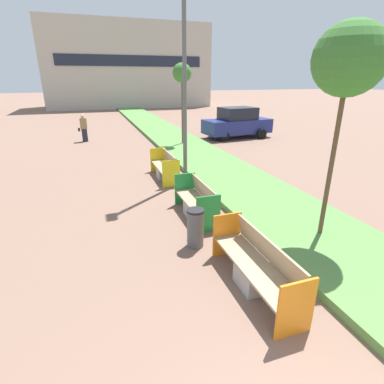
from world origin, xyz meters
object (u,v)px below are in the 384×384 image
object	(u,v)px
bench_orange_frame	(256,269)
street_lamp_post	(184,46)
litter_bin	(195,228)
pedestrian_walking	(84,128)
sapling_tree_near	(349,61)
parked_car_distant	(237,123)
bench_yellow_frame	(165,169)
sapling_tree_far	(182,74)
bench_green_frame	(197,204)

from	to	relation	value
bench_orange_frame	street_lamp_post	bearing A→B (deg)	84.29
litter_bin	pedestrian_walking	size ratio (longest dim) A/B	0.56
litter_bin	sapling_tree_near	world-z (taller)	sapling_tree_near
street_lamp_post	parked_car_distant	size ratio (longest dim) A/B	1.88
litter_bin	parked_car_distant	world-z (taller)	parked_car_distant
bench_yellow_frame	sapling_tree_far	size ratio (longest dim) A/B	0.48
litter_bin	parked_car_distant	size ratio (longest dim) A/B	0.20
street_lamp_post	bench_green_frame	bearing A→B (deg)	-101.75
street_lamp_post	pedestrian_walking	distance (m)	10.26
bench_yellow_frame	street_lamp_post	bearing A→B (deg)	-42.79
pedestrian_walking	litter_bin	bearing A→B (deg)	-80.33
pedestrian_walking	bench_orange_frame	bearing A→B (deg)	-79.33
bench_yellow_frame	sapling_tree_near	bearing A→B (deg)	-67.98
bench_green_frame	bench_yellow_frame	size ratio (longest dim) A/B	0.92
bench_green_frame	litter_bin	xyz separation A→B (m)	(-0.55, -1.46, 0.08)
bench_orange_frame	sapling_tree_far	distance (m)	12.50
bench_orange_frame	bench_yellow_frame	world-z (taller)	same
sapling_tree_near	pedestrian_walking	world-z (taller)	sapling_tree_near
sapling_tree_near	parked_car_distant	distance (m)	13.17
bench_green_frame	bench_orange_frame	bearing A→B (deg)	-89.90
pedestrian_walking	parked_car_distant	world-z (taller)	parked_car_distant
bench_orange_frame	parked_car_distant	size ratio (longest dim) A/B	0.54
street_lamp_post	pedestrian_walking	size ratio (longest dim) A/B	5.24
bench_yellow_frame	bench_green_frame	bearing A→B (deg)	-90.03
bench_yellow_frame	litter_bin	bearing A→B (deg)	-96.34
litter_bin	pedestrian_walking	bearing A→B (deg)	99.67
bench_orange_frame	sapling_tree_far	world-z (taller)	sapling_tree_far
sapling_tree_near	litter_bin	bearing A→B (deg)	166.88
litter_bin	sapling_tree_far	size ratio (longest dim) A/B	0.21
bench_green_frame	pedestrian_walking	size ratio (longest dim) A/B	1.22
litter_bin	sapling_tree_far	bearing A→B (deg)	74.40
street_lamp_post	litter_bin	bearing A→B (deg)	-104.79
bench_green_frame	parked_car_distant	xyz separation A→B (m)	(6.28, 10.09, 0.55)
bench_green_frame	pedestrian_walking	world-z (taller)	pedestrian_walking
bench_orange_frame	sapling_tree_far	size ratio (longest dim) A/B	0.55
bench_green_frame	litter_bin	world-z (taller)	bench_green_frame
bench_yellow_frame	sapling_tree_far	world-z (taller)	sapling_tree_far
bench_yellow_frame	pedestrian_walking	bearing A→B (deg)	108.68
bench_green_frame	parked_car_distant	world-z (taller)	parked_car_distant
bench_orange_frame	bench_green_frame	size ratio (longest dim) A/B	1.22
litter_bin	pedestrian_walking	xyz separation A→B (m)	(-2.27, 13.34, 0.34)
bench_yellow_frame	street_lamp_post	size ratio (longest dim) A/B	0.25
bench_green_frame	bench_yellow_frame	bearing A→B (deg)	89.97
street_lamp_post	sapling_tree_far	bearing A→B (deg)	73.78
bench_orange_frame	street_lamp_post	xyz separation A→B (m)	(0.61, 6.09, 4.12)
litter_bin	street_lamp_post	xyz separation A→B (m)	(1.17, 4.42, 4.05)
bench_yellow_frame	litter_bin	world-z (taller)	bench_yellow_frame
litter_bin	sapling_tree_far	xyz separation A→B (m)	(2.84, 10.16, 3.27)
bench_orange_frame	litter_bin	size ratio (longest dim) A/B	2.64
bench_green_frame	sapling_tree_near	bearing A→B (deg)	-42.89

